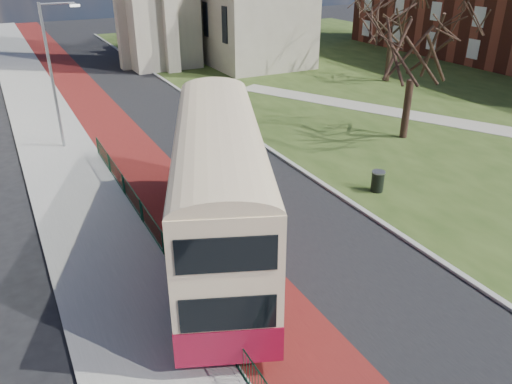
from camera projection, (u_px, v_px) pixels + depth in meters
ground at (284, 292)px, 17.09m from camera, size 160.00×160.00×0.00m
road_carriageway at (153, 124)px, 33.65m from camera, size 9.00×120.00×0.01m
bus_lane at (113, 130)px, 32.52m from camera, size 3.40×120.00×0.01m
pavement_west at (51, 138)px, 30.91m from camera, size 4.00×120.00×0.12m
kerb_west at (84, 133)px, 31.75m from camera, size 0.25×120.00×0.13m
kerb_east at (205, 107)px, 37.13m from camera, size 0.25×80.00×0.13m
grass_green at (407, 78)px, 45.45m from camera, size 40.00×80.00×0.04m
footpath at (466, 124)px, 33.37m from camera, size 18.84×32.82×0.03m
pedestrian_railing at (163, 245)px, 18.80m from camera, size 0.07×24.00×1.12m
streetlamp at (53, 70)px, 27.61m from camera, size 2.13×0.18×8.00m
bus at (219, 185)px, 17.88m from camera, size 7.36×12.67×5.22m
winter_tree_near at (417, 31)px, 28.37m from camera, size 8.10×8.10×9.20m
winter_tree_far at (394, 13)px, 41.99m from camera, size 6.50×6.50×8.34m
litter_bin at (378, 181)px, 23.96m from camera, size 0.78×0.78×1.03m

